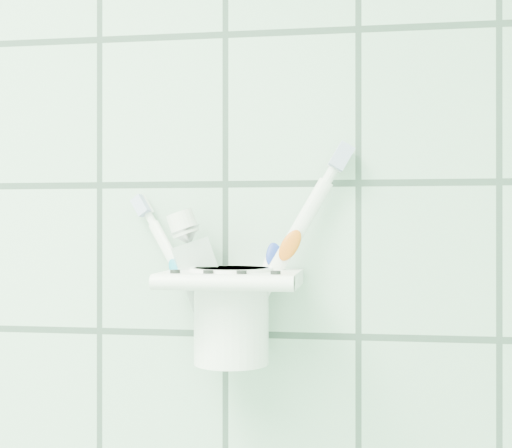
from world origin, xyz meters
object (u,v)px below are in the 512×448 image
holder_bracket (232,281)px  toothbrush_blue (241,246)px  cup (231,311)px  toothbrush_pink (224,256)px  toothpaste_tube (226,267)px  toothbrush_orange (228,231)px

holder_bracket → toothbrush_blue: size_ratio=0.64×
cup → toothbrush_pink: toothbrush_pink is taller
holder_bracket → toothpaste_tube: (-0.01, 0.02, 0.01)m
cup → toothbrush_blue: bearing=61.3°
cup → toothpaste_tube: (-0.01, 0.01, 0.04)m
cup → toothbrush_orange: toothbrush_orange is taller
cup → toothbrush_blue: 0.06m
holder_bracket → toothbrush_pink: 0.02m
holder_bracket → cup: same height
holder_bracket → toothpaste_tube: size_ratio=0.83×
toothpaste_tube → toothbrush_orange: bearing=-70.7°
toothbrush_pink → toothpaste_tube: size_ratio=1.14×
toothbrush_orange → toothpaste_tube: bearing=121.4°
cup → toothbrush_pink: size_ratio=0.52×
toothbrush_blue → toothbrush_orange: size_ratio=0.89×
toothbrush_blue → toothbrush_orange: toothbrush_orange is taller
holder_bracket → toothbrush_orange: 0.05m
cup → toothbrush_blue: size_ratio=0.46×
cup → holder_bracket: bearing=-70.0°
holder_bracket → toothbrush_blue: bearing=72.1°
holder_bracket → toothpaste_tube: bearing=118.5°
toothbrush_pink → toothbrush_orange: 0.03m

